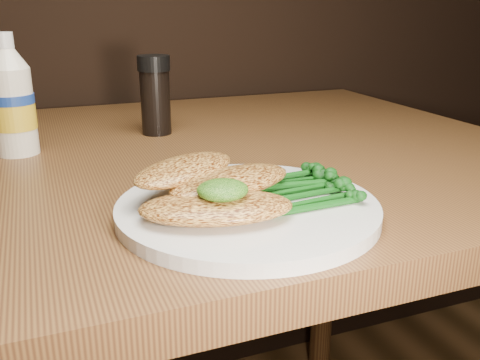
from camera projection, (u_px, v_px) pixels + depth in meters
name	position (u px, v px, depth m)	size (l,w,h in m)	color
plate	(248.00, 208.00, 0.53)	(0.26, 0.26, 0.01)	silver
chicken_front	(216.00, 207.00, 0.48)	(0.14, 0.08, 0.02)	gold
chicken_mid	(231.00, 181.00, 0.52)	(0.14, 0.07, 0.02)	gold
chicken_back	(185.00, 169.00, 0.54)	(0.13, 0.07, 0.02)	gold
pesto_front	(223.00, 190.00, 0.47)	(0.05, 0.04, 0.02)	black
broccolini_bundle	(293.00, 186.00, 0.54)	(0.13, 0.10, 0.02)	#104A12
mayo_bottle	(11.00, 95.00, 0.71)	(0.06, 0.06, 0.16)	white
pepper_grinder	(155.00, 95.00, 0.83)	(0.05, 0.05, 0.12)	black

